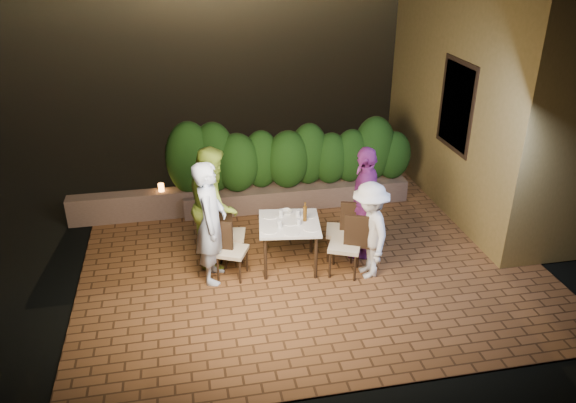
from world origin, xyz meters
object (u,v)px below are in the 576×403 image
object	(u,v)px
bowl	(286,212)
diner_purple	(365,202)
chair_left_back	(232,234)
chair_right_front	(345,244)
chair_left_front	(232,250)
diner_white	(369,231)
dining_table	(289,244)
diner_green	(214,205)
chair_right_back	(341,230)
beer_bottle	(305,212)
diner_blue	(211,223)
parapet_lamp	(161,187)

from	to	relation	value
bowl	diner_purple	world-z (taller)	diner_purple
chair_left_back	chair_right_front	distance (m)	1.77
chair_left_front	diner_white	distance (m)	2.03
bowl	diner_white	size ratio (longest dim) A/B	0.11
dining_table	diner_green	xyz separation A→B (m)	(-1.08, 0.44, 0.56)
chair_right_back	diner_green	distance (m)	2.00
beer_bottle	diner_blue	distance (m)	1.41
chair_right_back	diner_green	bearing A→B (deg)	6.88
parapet_lamp	dining_table	bearing A→B (deg)	-47.23
diner_blue	diner_white	bearing A→B (deg)	-86.97
chair_left_back	diner_green	size ratio (longest dim) A/B	0.46
chair_right_front	parapet_lamp	xyz separation A→B (m)	(-2.68, 2.42, 0.08)
dining_table	diner_white	distance (m)	1.25
dining_table	parapet_lamp	xyz separation A→B (m)	(-1.91, 2.06, 0.20)
beer_bottle	diner_purple	xyz separation A→B (m)	(0.97, 0.12, 0.01)
parapet_lamp	bowl	bearing A→B (deg)	-42.23
dining_table	diner_purple	distance (m)	1.33
diner_blue	diner_green	distance (m)	0.57
chair_left_front	diner_white	size ratio (longest dim) A/B	0.60
chair_right_back	bowl	bearing A→B (deg)	1.77
bowl	diner_blue	distance (m)	1.27
dining_table	chair_right_front	xyz separation A→B (m)	(0.77, -0.36, 0.12)
diner_white	chair_left_front	bearing A→B (deg)	-101.70
dining_table	parapet_lamp	distance (m)	2.82
chair_right_back	diner_blue	bearing A→B (deg)	23.21
dining_table	diner_white	size ratio (longest dim) A/B	0.60
parapet_lamp	chair_left_front	bearing A→B (deg)	-64.99
chair_right_front	diner_white	distance (m)	0.43
chair_right_back	diner_green	world-z (taller)	diner_green
dining_table	diner_blue	distance (m)	1.30
chair_left_front	diner_blue	xyz separation A→B (m)	(-0.28, 0.00, 0.48)
chair_left_back	diner_blue	world-z (taller)	diner_blue
chair_right_front	diner_green	xyz separation A→B (m)	(-1.85, 0.80, 0.44)
chair_left_front	parapet_lamp	xyz separation A→B (m)	(-1.02, 2.19, 0.12)
chair_left_back	parapet_lamp	xyz separation A→B (m)	(-1.07, 1.67, 0.14)
diner_green	beer_bottle	bearing A→B (deg)	-103.93
diner_white	parapet_lamp	bearing A→B (deg)	-131.93
chair_left_back	chair_right_front	world-z (taller)	chair_right_front
chair_left_front	chair_right_back	distance (m)	1.74
chair_left_front	diner_purple	world-z (taller)	diner_purple
beer_bottle	diner_purple	bearing A→B (deg)	7.27
chair_right_back	parapet_lamp	world-z (taller)	chair_right_back
diner_white	parapet_lamp	distance (m)	3.93
dining_table	chair_left_front	distance (m)	0.90
dining_table	chair_left_front	size ratio (longest dim) A/B	1.00
chair_right_back	diner_purple	distance (m)	0.57
chair_left_back	diner_white	world-z (taller)	diner_white
beer_bottle	diner_purple	world-z (taller)	diner_purple
chair_left_back	chair_left_front	bearing A→B (deg)	-84.52
beer_bottle	chair_right_front	distance (m)	0.76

